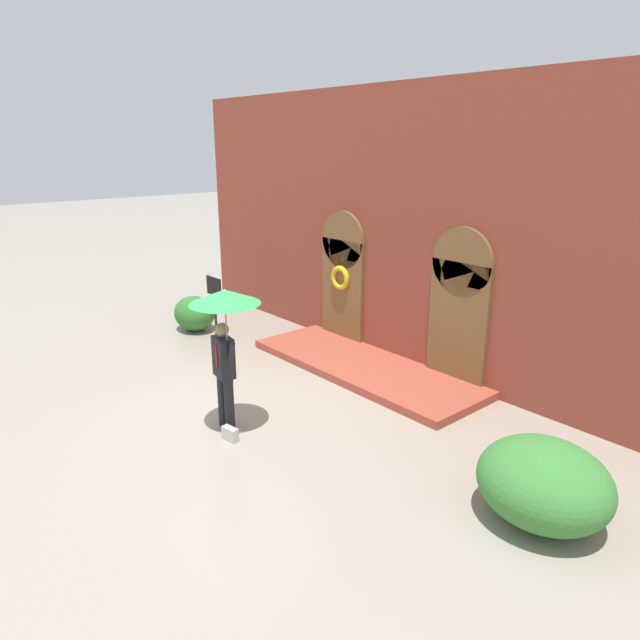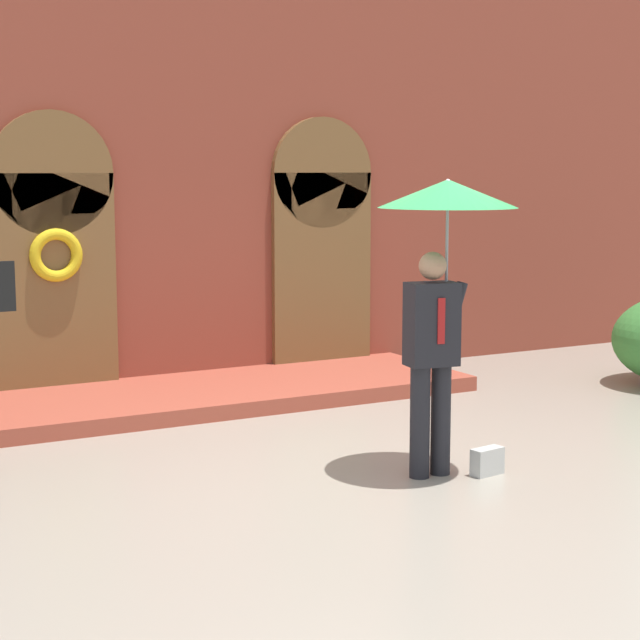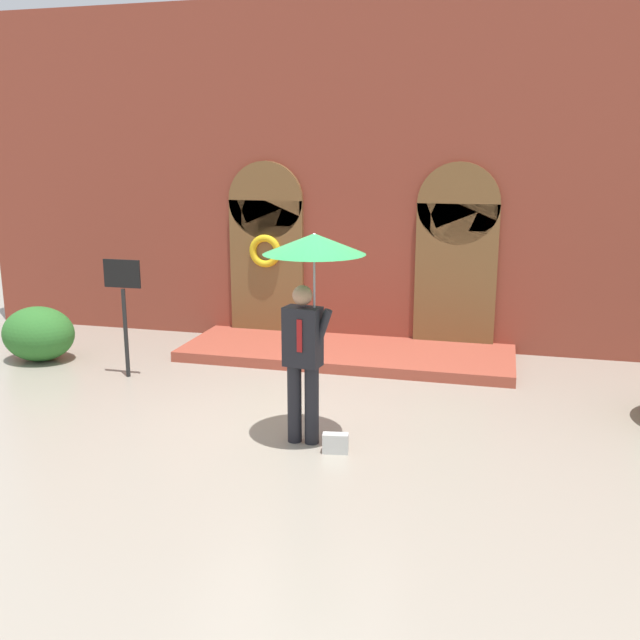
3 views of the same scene
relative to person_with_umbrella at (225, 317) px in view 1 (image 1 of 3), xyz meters
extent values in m
plane|color=gray|center=(-0.36, 0.36, -1.91)|extent=(80.00, 80.00, 0.00)
cube|color=brown|center=(-0.36, 4.56, 0.89)|extent=(14.00, 0.50, 5.60)
cube|color=brown|center=(-1.96, 4.27, -0.71)|extent=(1.30, 0.08, 2.40)
cylinder|color=brown|center=(-1.96, 4.27, 0.49)|extent=(1.30, 0.08, 1.30)
cube|color=brown|center=(1.24, 4.27, -0.71)|extent=(1.30, 0.08, 2.40)
cylinder|color=brown|center=(1.24, 4.27, 0.49)|extent=(1.30, 0.08, 1.30)
torus|color=gold|center=(-1.96, 4.20, -0.36)|extent=(0.56, 0.12, 0.56)
cube|color=#98402E|center=(-0.36, 3.41, -1.83)|extent=(5.20, 1.80, 0.16)
cylinder|color=black|center=(-0.20, 0.00, -1.46)|extent=(0.16, 0.16, 0.90)
cylinder|color=black|center=(0.00, 0.00, -1.46)|extent=(0.16, 0.16, 0.90)
cube|color=black|center=(-0.10, 0.00, -0.68)|extent=(0.43, 0.30, 0.66)
cube|color=#A51919|center=(-0.10, -0.13, -0.64)|extent=(0.06, 0.02, 0.36)
sphere|color=#A87A5B|center=(-0.10, 0.00, -0.22)|extent=(0.22, 0.22, 0.22)
cylinder|color=black|center=(0.12, 0.00, -0.58)|extent=(0.22, 0.09, 0.46)
cylinder|color=gray|center=(0.03, 0.00, -0.26)|extent=(0.02, 0.02, 0.98)
cone|color=#1E7538|center=(0.03, 0.00, 0.34)|extent=(1.10, 1.10, 0.22)
cone|color=white|center=(0.03, 0.00, 0.35)|extent=(0.61, 0.60, 0.20)
cube|color=#B7B7B2|center=(0.32, -0.20, -1.80)|extent=(0.30, 0.16, 0.22)
cylinder|color=black|center=(-3.23, 1.68, -1.26)|extent=(0.06, 0.06, 1.30)
cube|color=black|center=(-3.23, 1.68, -0.39)|extent=(0.56, 0.03, 0.40)
ellipsoid|color=#2D6B28|center=(-4.99, 2.09, -1.48)|extent=(1.14, 0.94, 0.86)
ellipsoid|color=#387A33|center=(4.51, 1.67, -1.39)|extent=(1.65, 1.51, 1.05)
camera|label=1|loc=(7.32, -4.32, 2.59)|focal=32.00mm
camera|label=2|loc=(-4.84, -6.89, 0.52)|focal=60.00mm
camera|label=3|loc=(1.97, -7.23, 1.28)|focal=40.00mm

